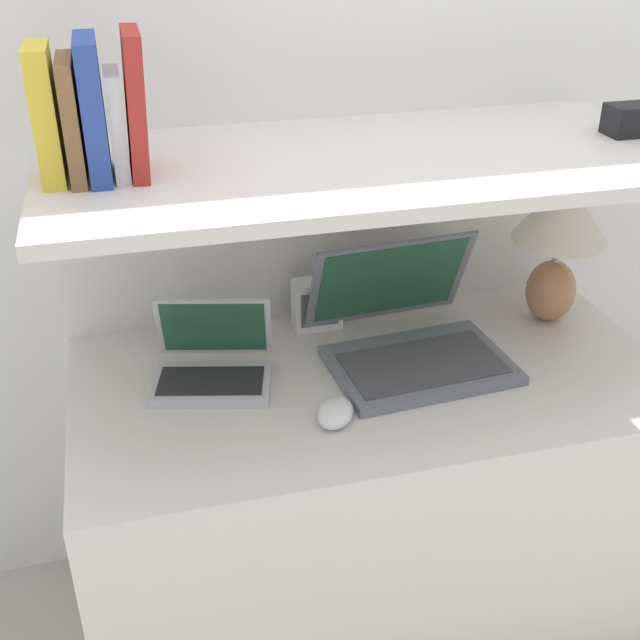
% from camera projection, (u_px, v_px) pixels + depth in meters
% --- Properties ---
extents(wall_back, '(6.00, 0.05, 2.40)m').
position_uv_depth(wall_back, '(327.00, 100.00, 1.80)').
color(wall_back, white).
rests_on(wall_back, ground_plane).
extents(desk, '(1.26, 0.64, 0.71)m').
position_uv_depth(desk, '(368.00, 502.00, 1.88)').
color(desk, silver).
rests_on(desk, ground_plane).
extents(back_riser, '(1.26, 0.04, 1.14)m').
position_uv_depth(back_riser, '(330.00, 350.00, 2.07)').
color(back_riser, white).
rests_on(back_riser, ground_plane).
extents(shelf, '(1.26, 0.58, 0.03)m').
position_uv_depth(shelf, '(369.00, 162.00, 1.56)').
color(shelf, silver).
rests_on(shelf, back_riser).
extents(table_lamp, '(0.22, 0.22, 0.35)m').
position_uv_depth(table_lamp, '(560.00, 228.00, 1.82)').
color(table_lamp, '#B27A4C').
rests_on(table_lamp, desk).
extents(laptop_large, '(0.40, 0.39, 0.24)m').
position_uv_depth(laptop_large, '(410.00, 337.00, 1.76)').
color(laptop_large, slate).
rests_on(laptop_large, desk).
extents(laptop_small, '(0.28, 0.25, 0.17)m').
position_uv_depth(laptop_small, '(212.00, 364.00, 1.68)').
color(laptop_small, silver).
rests_on(laptop_small, desk).
extents(computer_mouse, '(0.11, 0.12, 0.04)m').
position_uv_depth(computer_mouse, '(335.00, 413.00, 1.56)').
color(computer_mouse, white).
rests_on(computer_mouse, desk).
extents(router_box, '(0.11, 0.06, 0.12)m').
position_uv_depth(router_box, '(317.00, 304.00, 1.87)').
color(router_box, white).
rests_on(router_box, desk).
extents(book_yellow, '(0.04, 0.13, 0.23)m').
position_uv_depth(book_yellow, '(46.00, 115.00, 1.37)').
color(book_yellow, gold).
rests_on(book_yellow, shelf).
extents(book_brown, '(0.03, 0.16, 0.21)m').
position_uv_depth(book_brown, '(72.00, 120.00, 1.38)').
color(book_brown, brown).
rests_on(book_brown, shelf).
extents(book_blue, '(0.04, 0.16, 0.24)m').
position_uv_depth(book_blue, '(93.00, 109.00, 1.38)').
color(book_blue, '#284293').
rests_on(book_blue, shelf).
extents(book_white, '(0.03, 0.12, 0.18)m').
position_uv_depth(book_white, '(117.00, 124.00, 1.40)').
color(book_white, silver).
rests_on(book_white, shelf).
extents(book_red, '(0.04, 0.15, 0.25)m').
position_uv_depth(book_red, '(135.00, 104.00, 1.39)').
color(book_red, '#A82823').
rests_on(book_red, shelf).
extents(shelf_gadget, '(0.09, 0.07, 0.06)m').
position_uv_depth(shelf_gadget, '(629.00, 120.00, 1.66)').
color(shelf_gadget, black).
rests_on(shelf_gadget, shelf).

